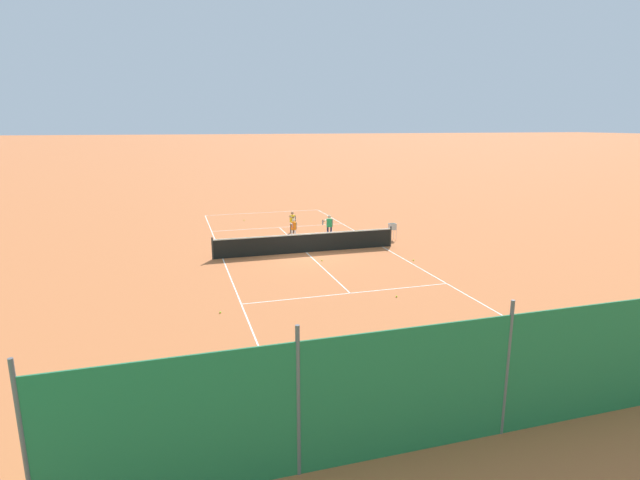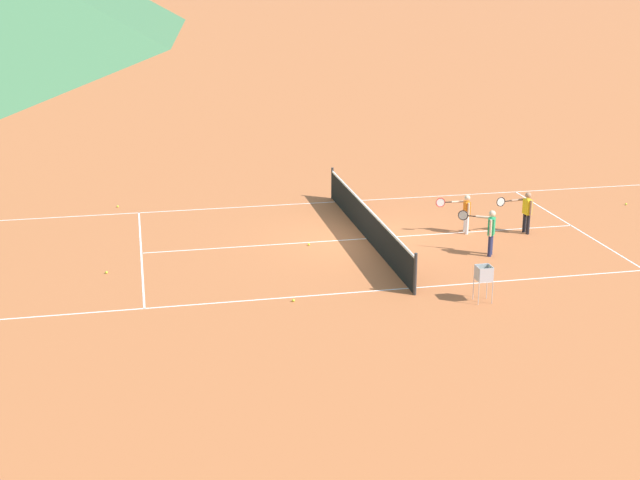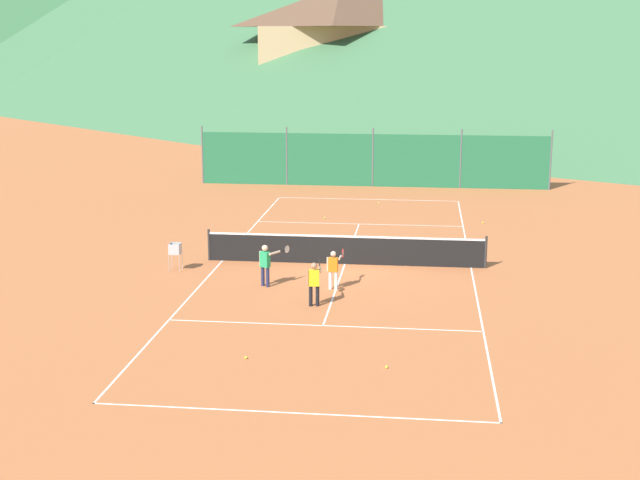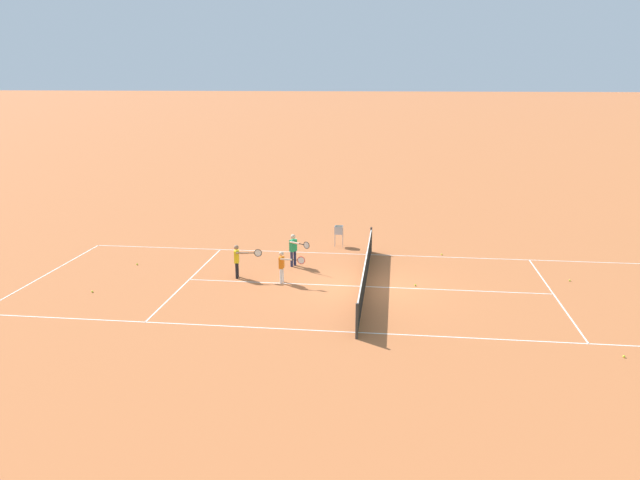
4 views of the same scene
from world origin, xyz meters
name	(u,v)px [view 2 (image 2 of 4)]	position (x,y,z in m)	size (l,w,h in m)	color
ground_plane	(367,239)	(0.00, 0.00, 0.00)	(600.00, 600.00, 0.00)	#BC6638
court_line_markings	(367,239)	(0.00, 0.00, 0.00)	(8.25, 23.85, 0.01)	white
tennis_net	(367,222)	(0.00, 0.00, 0.50)	(9.18, 0.08, 1.06)	#2D2D2D
player_near_baseline	(490,229)	(-2.10, -2.88, 0.74)	(0.84, 0.88, 1.27)	#23284C
player_far_service	(526,210)	(-0.44, -4.67, 0.72)	(0.42, 1.06, 1.24)	black
player_far_baseline	(465,211)	(-0.07, -2.94, 0.68)	(0.44, 0.97, 1.16)	white
tennis_ball_mid_court	(626,204)	(1.77, -9.25, 0.03)	(0.07, 0.07, 0.07)	#CCE033
tennis_ball_service_box	(106,272)	(-1.48, 7.30, 0.03)	(0.07, 0.07, 0.07)	#CCE033
tennis_ball_far_corner	(309,244)	(-0.29, 1.76, 0.03)	(0.07, 0.07, 0.07)	#CCE033
tennis_ball_alley_left	(293,300)	(-4.39, 2.94, 0.03)	(0.07, 0.07, 0.07)	#CCE033
tennis_ball_by_net_right	(118,206)	(4.90, 7.06, 0.03)	(0.07, 0.07, 0.07)	#CCE033
ball_hopper	(483,275)	(-5.29, -1.42, 0.66)	(0.36, 0.36, 0.89)	#B7B7BC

